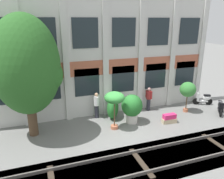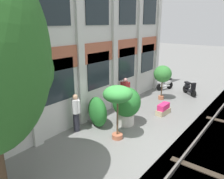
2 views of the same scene
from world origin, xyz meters
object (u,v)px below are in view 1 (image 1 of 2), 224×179
Objects in this scene: potted_plant_tall_urn at (114,99)px; scooter_near_curb at (204,99)px; potted_plant_terracotta_small at (188,90)px; potted_plant_square_trough at (169,119)px; potted_plant_stone_basin at (132,107)px; resident_by_doorway at (149,98)px; broadleaf_tree at (26,68)px; resident_watching_tracks at (97,104)px; topiary_hedge at (113,108)px; scooter_second_parked at (220,107)px.

potted_plant_tall_urn is 1.67× the size of scooter_near_curb.
potted_plant_terracotta_small is 2.26× the size of potted_plant_square_trough.
potted_plant_terracotta_small reaches higher than potted_plant_stone_basin.
potted_plant_terracotta_small is 2.58m from potted_plant_square_trough.
resident_by_doorway is (-0.24, 2.16, 0.59)m from potted_plant_square_trough.
broadleaf_tree is 3.04× the size of potted_plant_terracotta_small.
potted_plant_terracotta_small reaches higher than resident_watching_tracks.
scooter_near_curb is at bearing -0.70° from topiary_hedge.
broadleaf_tree is 7.95m from resident_by_doorway.
scooter_second_parked is 0.81× the size of topiary_hedge.
potted_plant_stone_basin reaches higher than potted_plant_square_trough.
potted_plant_tall_urn is 1.91× the size of scooter_second_parked.
potted_plant_terracotta_small is 2.41m from scooter_second_parked.
broadleaf_tree is at bearing 179.27° from potted_plant_terracotta_small.
potted_plant_terracotta_small is at bearing -8.37° from topiary_hedge.
potted_plant_terracotta_small is 2.38m from scooter_near_curb.
scooter_near_curb is at bearing 10.06° from potted_plant_tall_urn.
broadleaf_tree is 9.84m from potted_plant_terracotta_small.
broadleaf_tree is 6.16m from potted_plant_stone_basin.
potted_plant_stone_basin is 1.09× the size of resident_by_doorway.
potted_plant_square_trough is at bearing -26.43° from resident_watching_tracks.
broadleaf_tree is 3.80× the size of resident_watching_tracks.
potted_plant_square_trough is 0.52× the size of potted_plant_stone_basin.
resident_watching_tracks is (-1.79, 1.32, -0.10)m from potted_plant_stone_basin.
potted_plant_square_trough is at bearing -8.84° from broadleaf_tree.
broadleaf_tree is at bearing -172.69° from topiary_hedge.
broadleaf_tree is 8.43m from potted_plant_square_trough.
potted_plant_square_trough is 3.46m from topiary_hedge.
broadleaf_tree is 4.47× the size of topiary_hedge.
potted_plant_square_trough is at bearing -151.81° from potted_plant_terracotta_small.
topiary_hedge is (-6.94, 0.08, 0.22)m from scooter_near_curb.
potted_plant_square_trough is 4.47m from resident_watching_tracks.
potted_plant_terracotta_small is 1.25× the size of resident_watching_tracks.
potted_plant_square_trough is 4.35m from scooter_near_curb.
resident_by_doorway reaches higher than topiary_hedge.
potted_plant_terracotta_small is 1.58× the size of scooter_near_curb.
scooter_second_parked is at bearing 110.16° from scooter_near_curb.
broadleaf_tree is 12.01m from scooter_second_parked.
broadleaf_tree is at bearing 176.27° from potted_plant_stone_basin.
scooter_near_curb is at bearing -144.88° from scooter_second_parked.
resident_by_doorway is at bearing 2.69° from resident_watching_tracks.
potted_plant_stone_basin is 1.24× the size of topiary_hedge.
potted_plant_terracotta_small reaches higher than scooter_near_curb.
resident_by_doorway is 2.73m from topiary_hedge.
potted_plant_square_trough is 2.35m from potted_plant_stone_basin.
scooter_second_parked is at bearing -5.51° from broadleaf_tree.
potted_plant_tall_urn is at bearing -172.91° from potted_plant_terracotta_small.
resident_by_doorway is 3.63m from resident_watching_tracks.
broadleaf_tree is 3.92× the size of resident_by_doorway.
potted_plant_tall_urn reaches higher than potted_plant_stone_basin.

